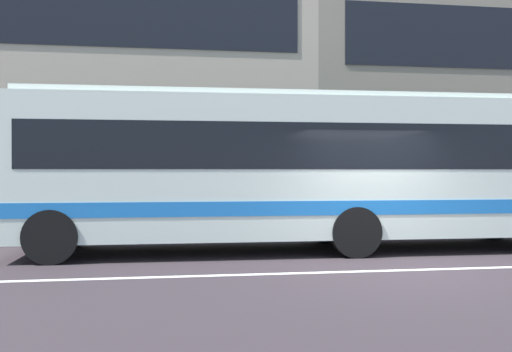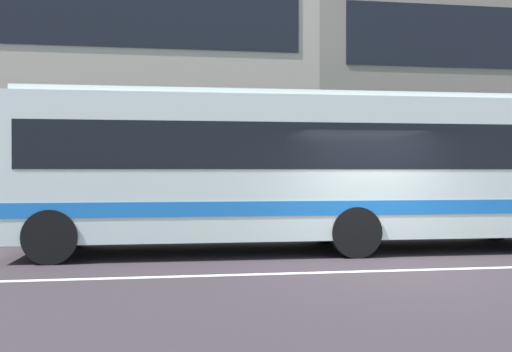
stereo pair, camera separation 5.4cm
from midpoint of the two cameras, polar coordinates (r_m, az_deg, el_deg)
ground_plane at (r=10.16m, az=14.10°, el=-9.13°), size 160.00×160.00×0.00m
lane_centre_line at (r=10.16m, az=14.10°, el=-9.11°), size 60.00×0.16×0.01m
hedge_row_far at (r=16.05m, az=-4.77°, el=-4.08°), size 18.21×1.10×0.83m
apartment_block_left at (r=25.69m, az=-18.79°, el=10.41°), size 19.34×10.29×12.25m
transit_bus at (r=12.24m, az=4.79°, el=1.04°), size 12.05×2.75×3.29m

